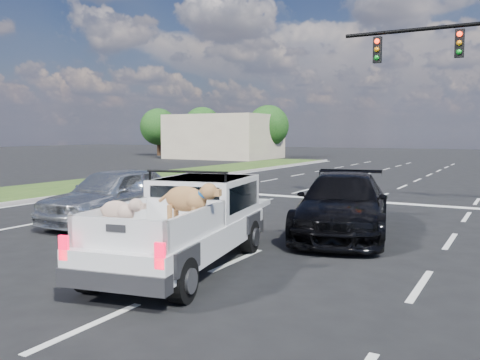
% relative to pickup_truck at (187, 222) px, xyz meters
% --- Properties ---
extents(ground, '(160.00, 160.00, 0.00)m').
position_rel_pickup_truck_xyz_m(ground, '(-1.14, 0.85, -0.85)').
color(ground, black).
rests_on(ground, ground).
extents(road_markings, '(17.75, 60.00, 0.01)m').
position_rel_pickup_truck_xyz_m(road_markings, '(-1.14, 7.41, -0.85)').
color(road_markings, silver).
rests_on(road_markings, ground).
extents(grass_median_left, '(5.00, 60.00, 0.10)m').
position_rel_pickup_truck_xyz_m(grass_median_left, '(-12.64, 6.85, -0.80)').
color(grass_median_left, '#204114').
rests_on(grass_median_left, ground).
extents(curb_left, '(0.15, 60.00, 0.14)m').
position_rel_pickup_truck_xyz_m(curb_left, '(-10.19, 6.85, -0.78)').
color(curb_left, gray).
rests_on(curb_left, ground).
extents(building_left, '(10.00, 8.00, 4.40)m').
position_rel_pickup_truck_xyz_m(building_left, '(-21.14, 36.85, 1.35)').
color(building_left, beige).
rests_on(building_left, ground).
extents(tree_far_a, '(4.20, 4.20, 5.40)m').
position_rel_pickup_truck_xyz_m(tree_far_a, '(-31.14, 38.85, 2.43)').
color(tree_far_a, '#332114').
rests_on(tree_far_a, ground).
extents(tree_far_b, '(4.20, 4.20, 5.40)m').
position_rel_pickup_truck_xyz_m(tree_far_b, '(-25.14, 38.85, 2.43)').
color(tree_far_b, '#332114').
rests_on(tree_far_b, ground).
extents(tree_far_c, '(4.20, 4.20, 5.40)m').
position_rel_pickup_truck_xyz_m(tree_far_c, '(-17.14, 38.85, 2.43)').
color(tree_far_c, '#332114').
rests_on(tree_far_c, ground).
extents(pickup_truck, '(2.63, 5.13, 1.83)m').
position_rel_pickup_truck_xyz_m(pickup_truck, '(0.00, 0.00, 0.00)').
color(pickup_truck, black).
rests_on(pickup_truck, ground).
extents(silver_sedan, '(1.88, 4.68, 1.59)m').
position_rel_pickup_truck_xyz_m(silver_sedan, '(-4.52, 2.91, -0.06)').
color(silver_sedan, silver).
rests_on(silver_sedan, ground).
extents(black_coupe, '(3.23, 5.58, 1.52)m').
position_rel_pickup_truck_xyz_m(black_coupe, '(1.64, 4.38, -0.09)').
color(black_coupe, black).
rests_on(black_coupe, ground).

